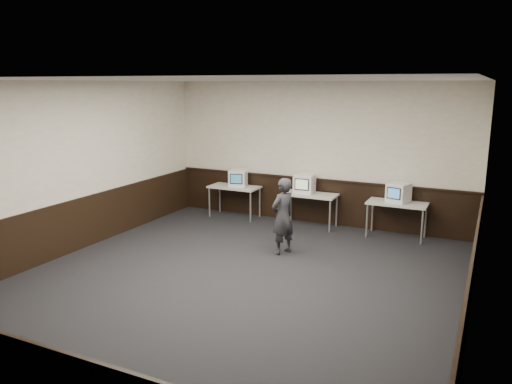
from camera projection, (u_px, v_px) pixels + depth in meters
floor at (233, 283)px, 8.05m from camera, size 8.00×8.00×0.00m
ceiling at (231, 80)px, 7.36m from camera, size 8.00×8.00×0.00m
back_wall at (317, 153)px, 11.22m from camera, size 7.00×0.00×7.00m
front_wall at (6, 272)px, 4.18m from camera, size 7.00×0.00×7.00m
left_wall at (65, 169)px, 9.19m from camera, size 0.00×8.00×8.00m
right_wall at (479, 210)px, 6.22m from camera, size 0.00×8.00×8.00m
wainscot_back at (315, 201)px, 11.44m from camera, size 6.98×0.04×1.00m
wainscot_left at (71, 227)px, 9.41m from camera, size 0.04×7.98×1.00m
wainscot_right at (469, 292)px, 6.47m from camera, size 0.04×7.98×1.00m
wainscot_rail at (316, 179)px, 11.31m from camera, size 6.98×0.06×0.04m
desk_left at (234, 189)px, 11.88m from camera, size 1.20×0.60×0.75m
desk_center at (310, 197)px, 11.07m from camera, size 1.20×0.60×0.75m
desk_right at (397, 206)px, 10.26m from camera, size 1.20×0.60×0.75m
emac_left at (238, 178)px, 11.80m from camera, size 0.50×0.51×0.40m
emac_center at (304, 183)px, 11.10m from camera, size 0.46×0.49×0.43m
emac_right at (398, 193)px, 10.24m from camera, size 0.50×0.52×0.40m
person at (283, 216)px, 9.29m from camera, size 0.53×0.62×1.45m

